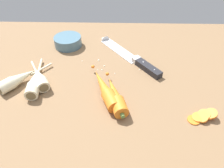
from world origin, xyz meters
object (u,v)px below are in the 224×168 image
object	(u,v)px
parsnip_front	(35,82)
parsnip_mid_right	(18,80)
chefs_knife	(126,54)
parsnip_mid_left	(39,78)
whole_carrot_second	(115,96)
carrot_slice_stack	(203,116)
prep_bowl	(68,41)
whole_carrot	(105,89)

from	to	relation	value
parsnip_front	parsnip_mid_right	xyz separation A→B (cm)	(-5.79, 0.92, 0.00)
chefs_knife	parsnip_mid_left	distance (cm)	33.37
whole_carrot_second	parsnip_front	xyz separation A→B (cm)	(-25.80, 5.97, -0.12)
parsnip_front	carrot_slice_stack	distance (cm)	51.35
parsnip_mid_left	carrot_slice_stack	world-z (taller)	parsnip_mid_left
prep_bowl	chefs_knife	bearing A→B (deg)	-15.34
whole_carrot_second	carrot_slice_stack	bearing A→B (deg)	-14.14
whole_carrot	prep_bowl	size ratio (longest dim) A/B	1.89
whole_carrot	parsnip_mid_right	distance (cm)	28.61
chefs_knife	parsnip_front	size ratio (longest dim) A/B	1.44
parsnip_mid_right	prep_bowl	size ratio (longest dim) A/B	1.50
parsnip_front	parsnip_mid_left	size ratio (longest dim) A/B	1.28
chefs_knife	parsnip_mid_left	bearing A→B (deg)	-149.53
whole_carrot	prep_bowl	world-z (taller)	whole_carrot
whole_carrot_second	carrot_slice_stack	world-z (taller)	whole_carrot_second
carrot_slice_stack	parsnip_mid_right	bearing A→B (deg)	166.89
chefs_knife	whole_carrot_second	distance (cm)	25.14
parsnip_mid_left	parsnip_mid_right	xyz separation A→B (cm)	(-6.72, -0.99, -0.00)
parsnip_mid_right	parsnip_mid_left	bearing A→B (deg)	8.41
chefs_knife	prep_bowl	xyz separation A→B (cm)	(-23.68, 6.49, 1.50)
whole_carrot	parsnip_front	size ratio (longest dim) A/B	1.01
whole_carrot	whole_carrot_second	xyz separation A→B (cm)	(3.27, -2.83, 0.00)
chefs_knife	whole_carrot	world-z (taller)	whole_carrot
chefs_knife	parsnip_mid_left	size ratio (longest dim) A/B	1.84
parsnip_front	whole_carrot	bearing A→B (deg)	-7.95
parsnip_mid_right	prep_bowl	world-z (taller)	same
carrot_slice_stack	parsnip_front	bearing A→B (deg)	166.43
chefs_knife	whole_carrot	bearing A→B (deg)	-108.00
parsnip_mid_right	carrot_slice_stack	world-z (taller)	parsnip_mid_right
chefs_knife	whole_carrot_second	world-z (taller)	whole_carrot_second
whole_carrot_second	parsnip_mid_left	size ratio (longest dim) A/B	1.19
parsnip_mid_right	carrot_slice_stack	xyz separation A→B (cm)	(55.70, -12.97, -1.03)
whole_carrot_second	carrot_slice_stack	xyz separation A→B (cm)	(24.10, -6.07, -1.15)
whole_carrot_second	chefs_knife	bearing A→B (deg)	81.14
parsnip_mid_left	parsnip_mid_right	bearing A→B (deg)	-171.59
prep_bowl	whole_carrot	bearing A→B (deg)	-59.84
whole_carrot	parsnip_mid_left	world-z (taller)	whole_carrot
whole_carrot_second	parsnip_mid_left	distance (cm)	26.09
chefs_knife	carrot_slice_stack	world-z (taller)	carrot_slice_stack
whole_carrot	whole_carrot_second	world-z (taller)	same
chefs_knife	whole_carrot_second	size ratio (longest dim) A/B	1.55
parsnip_front	prep_bowl	size ratio (longest dim) A/B	1.86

